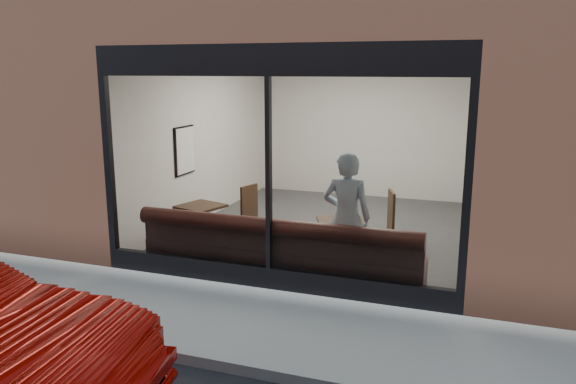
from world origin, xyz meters
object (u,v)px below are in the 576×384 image
(cafe_table_left, at_px, (201,206))
(cafe_chair_left, at_px, (241,224))
(banquette, at_px, (280,263))
(person, at_px, (346,217))
(cafe_chair_right, at_px, (379,233))
(cafe_table_right, at_px, (342,223))

(cafe_table_left, height_order, cafe_chair_left, cafe_table_left)
(banquette, distance_m, person, 1.14)
(cafe_table_left, relative_size, cafe_chair_left, 1.49)
(cafe_chair_right, bearing_deg, cafe_table_left, 3.13)
(cafe_chair_left, distance_m, cafe_chair_right, 2.39)
(banquette, xyz_separation_m, cafe_chair_right, (1.05, 1.87, 0.01))
(banquette, height_order, cafe_chair_left, banquette)
(cafe_table_right, bearing_deg, cafe_chair_left, 152.00)
(cafe_chair_left, xyz_separation_m, cafe_chair_right, (2.39, 0.21, 0.00))
(cafe_table_right, distance_m, cafe_chair_right, 1.44)
(banquette, height_order, cafe_chair_right, banquette)
(cafe_table_right, bearing_deg, cafe_chair_right, 76.94)
(cafe_table_right, bearing_deg, banquette, -143.67)
(banquette, relative_size, cafe_chair_left, 9.41)
(banquette, distance_m, cafe_chair_right, 2.14)
(cafe_table_right, bearing_deg, person, -66.16)
(banquette, bearing_deg, person, 15.19)
(person, height_order, cafe_chair_right, person)
(person, bearing_deg, banquette, 11.57)
(banquette, relative_size, cafe_table_right, 5.96)
(cafe_chair_left, bearing_deg, banquette, 144.95)
(banquette, height_order, cafe_table_left, cafe_table_left)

